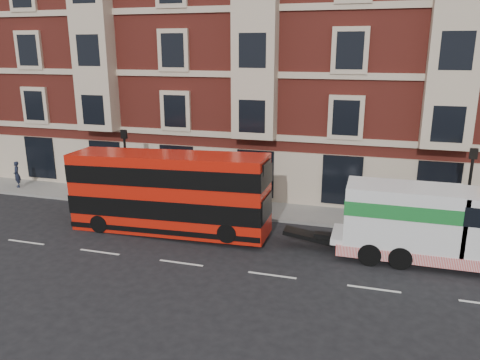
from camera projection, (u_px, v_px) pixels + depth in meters
name	position (u px, v px, depth m)	size (l,w,h in m)	color
ground	(181.00, 263.00, 20.10)	(120.00, 120.00, 0.00)	black
sidewalk	(233.00, 207.00, 27.01)	(90.00, 3.00, 0.15)	slate
victorian_terrace	(273.00, 30.00, 31.10)	(45.00, 12.00, 20.40)	maroon
lamp_post_west	(126.00, 161.00, 26.73)	(0.35, 0.15, 4.35)	black
lamp_post_east	(469.00, 187.00, 21.85)	(0.35, 0.15, 4.35)	black
double_decker_bus	(168.00, 192.00, 22.93)	(9.93, 2.28, 4.02)	red
tow_truck	(430.00, 224.00, 19.77)	(7.95, 2.35, 3.31)	silver
pedestrian	(17.00, 174.00, 30.42)	(0.62, 0.41, 1.71)	black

